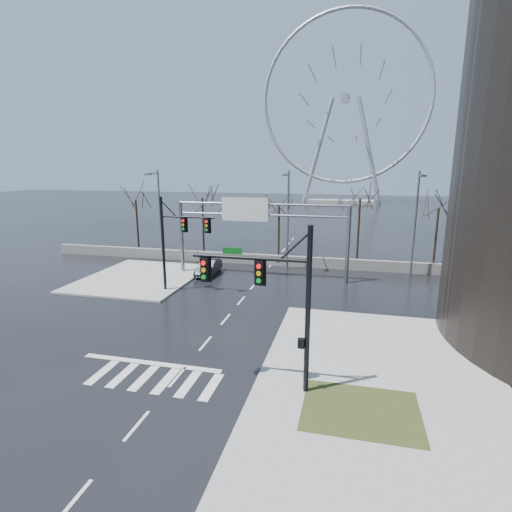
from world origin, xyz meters
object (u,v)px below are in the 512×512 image
(signal_mast_near, at_px, (278,293))
(signal_mast_far, at_px, (175,236))
(sign_gantry, at_px, (257,224))
(ferris_wheel, at_px, (345,106))
(car, at_px, (209,267))

(signal_mast_near, distance_m, signal_mast_far, 17.03)
(signal_mast_far, xyz_separation_m, sign_gantry, (5.49, 6.00, 0.35))
(ferris_wheel, relative_size, car, 11.43)
(ferris_wheel, bearing_deg, car, -97.26)
(ferris_wheel, xyz_separation_m, car, (-10.21, -80.18, -25.40))
(signal_mast_near, bearing_deg, sign_gantry, 106.19)
(ferris_wheel, bearing_deg, sign_gantry, -93.84)
(signal_mast_far, xyz_separation_m, ferris_wheel, (10.87, 86.04, 21.30))
(signal_mast_far, height_order, car, signal_mast_far)
(sign_gantry, bearing_deg, signal_mast_near, -73.81)
(signal_mast_far, bearing_deg, car, 83.61)
(signal_mast_near, xyz_separation_m, sign_gantry, (-5.52, 19.00, 0.31))
(signal_mast_far, relative_size, ferris_wheel, 0.16)
(signal_mast_far, distance_m, car, 7.18)
(sign_gantry, distance_m, ferris_wheel, 82.91)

